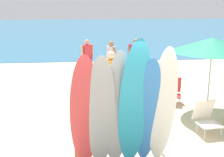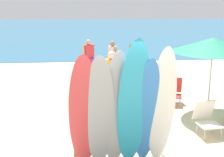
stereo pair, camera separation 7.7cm
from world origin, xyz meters
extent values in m
plane|color=beige|center=(0.00, 14.00, 0.00)|extent=(60.00, 60.00, 0.00)
cube|color=teal|center=(0.00, 30.14, 0.01)|extent=(60.00, 40.00, 0.02)
cylinder|color=brown|center=(-0.89, 0.00, 0.35)|extent=(0.07, 0.07, 0.69)
cylinder|color=brown|center=(0.89, 0.00, 0.35)|extent=(0.07, 0.07, 0.69)
cylinder|color=brown|center=(0.00, 0.00, 0.69)|extent=(1.90, 0.06, 0.06)
ellipsoid|color=#D13D42|center=(-0.70, -0.58, 1.15)|extent=(0.57, 0.66, 2.30)
ellipsoid|color=#999EA3|center=(-0.41, -0.58, 1.14)|extent=(0.55, 0.63, 2.28)
ellipsoid|color=#999EA3|center=(-0.10, -0.54, 1.17)|extent=(0.56, 0.61, 2.35)
ellipsoid|color=#289EC6|center=(0.20, -0.62, 1.28)|extent=(0.62, 0.75, 2.56)
ellipsoid|color=#337AD1|center=(0.47, -0.55, 1.11)|extent=(0.47, 0.69, 2.22)
ellipsoid|color=white|center=(0.74, -0.59, 1.21)|extent=(0.52, 0.72, 2.42)
cylinder|color=#9E704C|center=(0.41, 6.46, 0.39)|extent=(0.12, 0.12, 0.77)
cylinder|color=#9E704C|center=(0.55, 6.17, 0.39)|extent=(0.12, 0.12, 0.77)
cube|color=silver|center=(0.48, 6.32, 0.71)|extent=(0.41, 0.25, 0.18)
cube|color=silver|center=(0.48, 6.32, 1.07)|extent=(0.36, 0.45, 0.60)
sphere|color=#9E704C|center=(0.48, 6.32, 1.48)|extent=(0.22, 0.22, 0.22)
cylinder|color=#9E704C|center=(0.37, 6.55, 1.11)|extent=(0.09, 0.09, 0.54)
cylinder|color=#9E704C|center=(0.59, 6.08, 1.11)|extent=(0.09, 0.09, 0.54)
cylinder|color=beige|center=(0.94, 2.21, 0.39)|extent=(0.12, 0.12, 0.79)
cylinder|color=beige|center=(1.02, 1.89, 0.39)|extent=(0.12, 0.12, 0.79)
cube|color=#DB333D|center=(0.98, 2.05, 0.73)|extent=(0.42, 0.26, 0.19)
cube|color=silver|center=(0.98, 2.05, 1.10)|extent=(0.30, 0.45, 0.62)
sphere|color=beige|center=(0.98, 2.05, 1.52)|extent=(0.22, 0.22, 0.22)
cylinder|color=beige|center=(0.92, 2.30, 1.13)|extent=(0.10, 0.10, 0.55)
cylinder|color=beige|center=(1.04, 1.80, 1.13)|extent=(0.10, 0.10, 0.55)
cylinder|color=#9E704C|center=(1.31, 6.33, 0.41)|extent=(0.12, 0.12, 0.81)
cylinder|color=#9E704C|center=(1.65, 6.30, 0.41)|extent=(0.12, 0.12, 0.81)
cube|color=#33A36B|center=(1.48, 6.32, 0.75)|extent=(0.44, 0.27, 0.20)
cube|color=#B23399|center=(1.48, 6.32, 1.13)|extent=(0.44, 0.25, 0.64)
sphere|color=#9E704C|center=(1.48, 6.32, 1.56)|extent=(0.23, 0.23, 0.23)
cylinder|color=#9E704C|center=(1.21, 6.34, 1.17)|extent=(0.10, 0.10, 0.57)
cylinder|color=#9E704C|center=(1.75, 6.29, 1.17)|extent=(0.10, 0.10, 0.57)
cylinder|color=beige|center=(0.30, 2.77, 0.42)|extent=(0.13, 0.13, 0.85)
cylinder|color=beige|center=(-0.05, 2.77, 0.42)|extent=(0.13, 0.13, 0.85)
cube|color=black|center=(0.12, 2.77, 0.78)|extent=(0.46, 0.28, 0.20)
cube|color=orange|center=(0.12, 2.77, 1.18)|extent=(0.44, 0.23, 0.66)
sphere|color=beige|center=(0.12, 2.77, 1.63)|extent=(0.24, 0.24, 0.24)
cylinder|color=beige|center=(0.40, 2.78, 1.22)|extent=(0.10, 0.10, 0.59)
cylinder|color=beige|center=(-0.16, 2.77, 1.22)|extent=(0.10, 0.10, 0.59)
cylinder|color=tan|center=(-0.36, 6.86, 0.39)|extent=(0.12, 0.12, 0.78)
cylinder|color=tan|center=(-0.61, 6.67, 0.39)|extent=(0.12, 0.12, 0.78)
cube|color=#B23399|center=(-0.49, 6.76, 0.72)|extent=(0.42, 0.26, 0.19)
cube|color=#DB333D|center=(-0.49, 6.76, 1.08)|extent=(0.45, 0.41, 0.61)
sphere|color=tan|center=(-0.49, 6.76, 1.50)|extent=(0.22, 0.22, 0.22)
cylinder|color=tan|center=(-0.28, 6.92, 1.12)|extent=(0.09, 0.09, 0.54)
cylinder|color=tan|center=(-0.69, 6.61, 1.12)|extent=(0.09, 0.09, 0.54)
cylinder|color=#B7B7BC|center=(2.05, 0.44, 0.14)|extent=(0.02, 0.02, 0.28)
cylinder|color=#B7B7BC|center=(2.47, 0.48, 0.14)|extent=(0.02, 0.02, 0.28)
cylinder|color=#B7B7BC|center=(2.01, 0.82, 0.14)|extent=(0.02, 0.02, 0.28)
cylinder|color=#B7B7BC|center=(2.43, 0.86, 0.14)|extent=(0.02, 0.02, 0.28)
cube|color=silver|center=(2.24, 0.65, 0.30)|extent=(0.54, 0.50, 0.03)
cube|color=silver|center=(2.21, 0.96, 0.57)|extent=(0.52, 0.26, 0.53)
cylinder|color=#B7B7BC|center=(1.79, 2.81, 0.14)|extent=(0.02, 0.02, 0.28)
cylinder|color=#B7B7BC|center=(2.20, 2.69, 0.14)|extent=(0.02, 0.02, 0.28)
cylinder|color=#B7B7BC|center=(1.90, 3.18, 0.14)|extent=(0.02, 0.02, 0.28)
cylinder|color=#B7B7BC|center=(2.30, 3.06, 0.14)|extent=(0.02, 0.02, 0.28)
cube|color=red|center=(2.05, 2.93, 0.30)|extent=(0.61, 0.57, 0.03)
cube|color=red|center=(2.14, 3.24, 0.57)|extent=(0.54, 0.35, 0.53)
cylinder|color=silver|center=(2.82, 2.13, 1.04)|extent=(0.04, 0.04, 2.08)
cone|color=#2D9370|center=(2.82, 2.13, 1.99)|extent=(2.25, 2.25, 0.39)
camera|label=1|loc=(-0.73, -5.67, 3.12)|focal=48.08mm
camera|label=2|loc=(-0.66, -5.68, 3.12)|focal=48.08mm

